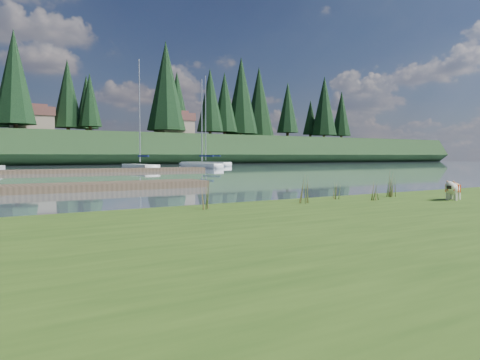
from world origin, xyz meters
TOP-DOWN VIEW (x-y plane):
  - ground at (0.00, 30.00)m, footprint 200.00×200.00m
  - bank at (0.00, -6.00)m, footprint 60.00×9.00m
  - bulldog at (4.36, -3.85)m, footprint 0.81×0.52m
  - dock_near at (-4.00, 9.00)m, footprint 16.00×2.00m
  - dock_far at (2.00, 30.00)m, footprint 26.00×2.20m
  - sailboat_bg_3 at (10.40, 34.75)m, footprint 1.53×7.53m
  - sailboat_bg_4 at (18.72, 37.43)m, footprint 2.52×7.00m
  - sailboat_bg_5 at (24.37, 47.49)m, footprint 4.67×8.95m
  - weed_0 at (0.77, -2.53)m, footprint 0.17×0.14m
  - weed_1 at (2.04, -2.17)m, footprint 0.17×0.14m
  - weed_2 at (3.84, -2.42)m, footprint 0.17×0.14m
  - weed_3 at (-1.78, -2.37)m, footprint 0.17×0.14m
  - weed_4 at (2.67, -2.92)m, footprint 0.17×0.14m
  - weed_5 at (3.76, -2.47)m, footprint 0.17×0.14m
  - mud_lip at (0.00, -1.60)m, footprint 60.00×0.50m
  - conifer_4 at (3.00, 66.00)m, footprint 6.16×6.16m
  - conifer_5 at (15.00, 70.00)m, footprint 3.96×3.96m
  - conifer_6 at (28.00, 68.00)m, footprint 7.04×7.04m
  - conifer_7 at (42.00, 71.00)m, footprint 5.28×5.28m
  - conifer_8 at (55.00, 67.00)m, footprint 4.62×4.62m
  - conifer_9 at (68.00, 70.00)m, footprint 5.94×5.94m
  - house_1 at (6.00, 71.00)m, footprint 6.30×5.30m
  - house_2 at (30.00, 69.00)m, footprint 6.30×5.30m

SIDE VIEW (x-z plane):
  - ground at x=0.00m, z-range 0.00..0.00m
  - mud_lip at x=0.00m, z-range 0.00..0.14m
  - dock_near at x=-4.00m, z-range 0.00..0.30m
  - dock_far at x=2.00m, z-range 0.00..0.30m
  - bank at x=0.00m, z-range 0.00..0.35m
  - sailboat_bg_5 at x=24.37m, z-range -5.98..6.62m
  - sailboat_bg_3 at x=10.40m, z-range -5.23..5.88m
  - sailboat_bg_4 at x=18.72m, z-range -4.80..5.46m
  - weed_1 at x=2.04m, z-range 0.32..0.74m
  - weed_4 at x=2.67m, z-range 0.31..0.80m
  - weed_5 at x=3.76m, z-range 0.30..0.87m
  - weed_3 at x=-1.78m, z-range 0.30..0.93m
  - weed_0 at x=0.77m, z-range 0.29..0.98m
  - weed_2 at x=3.84m, z-range 0.29..0.99m
  - bulldog at x=4.36m, z-range 0.41..0.88m
  - house_1 at x=6.00m, z-range 4.99..9.64m
  - house_2 at x=30.00m, z-range 4.99..9.64m
  - conifer_5 at x=15.00m, z-range 5.65..16.00m
  - conifer_8 at x=55.00m, z-range 5.62..17.40m
  - conifer_7 at x=42.00m, z-range 5.59..18.79m
  - conifer_9 at x=68.00m, z-range 5.55..20.18m
  - conifer_4 at x=3.00m, z-range 5.54..20.64m
  - conifer_6 at x=28.00m, z-range 5.49..22.49m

